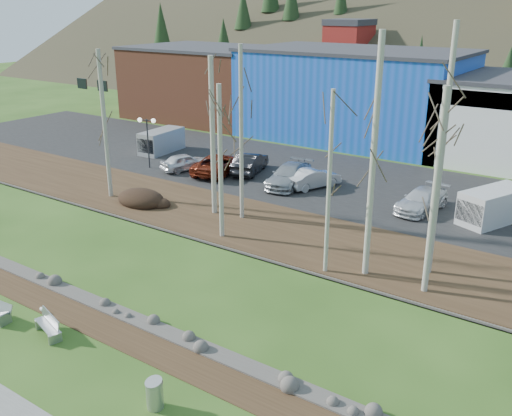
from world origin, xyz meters
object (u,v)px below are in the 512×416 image
Objects in this scene: street_lamp at (147,129)px; car_4 at (314,178)px; car_3 at (289,175)px; seagull at (43,309)px; van_grey at (160,141)px; car_0 at (185,162)px; car_1 at (250,163)px; litter_bin at (155,395)px; bench_intact at (49,325)px; car_5 at (422,200)px; van_white at (492,206)px; car_2 at (219,164)px.

car_4 is (13.02, 2.87, -2.40)m from street_lamp.
car_3 is at bearing -5.91° from street_lamp.
seagull is 0.09× the size of van_grey.
car_0 reaches higher than seagull.
seagull is at bearing 85.17° from car_1.
seagull is 21.29m from car_4.
litter_bin is 27.30m from car_0.
litter_bin reaches higher than bench_intact.
bench_intact is 0.38× the size of car_5.
car_0 reaches higher than bench_intact.
van_grey is (-5.42, 2.99, 0.30)m from car_0.
car_0 is 22.21m from van_white.
bench_intact is 0.39× the size of van_grey.
car_0 is 6.19m from van_grey.
car_5 is 23.55m from van_grey.
car_3 is (-2.22, 21.54, 0.46)m from bench_intact.
street_lamp reaches higher than car_1.
litter_bin is 28.47m from street_lamp.
car_3 reaches higher than car_2.
street_lamp reaches higher than bench_intact.
car_2 is 1.09× the size of van_white.
seagull is 21.53m from car_0.
van_grey is (-16.30, 23.34, 0.66)m from bench_intact.
van_white is 27.56m from van_grey.
car_5 is (20.81, 2.57, -2.40)m from street_lamp.
bench_intact is 21.65m from car_3.
van_grey reaches higher than car_3.
car_2 is (2.70, 0.78, 0.09)m from car_0.
car_5 is (7.20, 21.84, 0.39)m from bench_intact.
van_grey is (-2.69, 4.07, -2.12)m from street_lamp.
car_2 is at bearing 112.48° from seagull.
litter_bin is 33.13m from van_grey.
car_5 is (0.76, 22.58, 0.33)m from litter_bin.
car_5 is at bearing -10.13° from street_lamp.
litter_bin is (6.44, -0.75, 0.05)m from bench_intact.
car_2 is 1.04× the size of car_3.
litter_bin is 23.95m from car_4.
van_white is (4.80, 22.98, 0.65)m from litter_bin.
van_white reaches higher than van_grey.
car_3 is at bearing 42.36° from car_4.
seagull is 24.97m from van_white.
car_4 is at bearing -156.62° from van_white.
van_grey is at bearing 133.35° from litter_bin.
bench_intact is at bearing 88.74° from car_1.
car_0 is 8.75m from car_3.
car_1 is at bearing 118.72° from litter_bin.
car_3 is 1.10× the size of car_5.
car_0 is (2.73, 1.08, -2.42)m from street_lamp.
car_5 reaches higher than car_0.
van_white is at bearing 12.84° from car_5.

